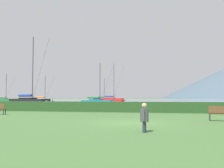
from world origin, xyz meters
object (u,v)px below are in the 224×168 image
Objects in this scene: sailboat_slip_3 at (44,100)px; sailboat_slip_6 at (30,101)px; sailboat_slip_1 at (98,102)px; park_bench_under_tree at (221,113)px; sailboat_slip_0 at (112,100)px; person_seated_viewer at (144,116)px; sailboat_slip_7 at (103,100)px; sailboat_slip_4 at (5,100)px.

sailboat_slip_6 reaches higher than sailboat_slip_3.
sailboat_slip_1 is 35.49m from park_bench_under_tree.
sailboat_slip_0 reaches higher than park_bench_under_tree.
sailboat_slip_6 reaches higher than park_bench_under_tree.
sailboat_slip_1 is at bearing 109.65° from person_seated_viewer.
sailboat_slip_0 is 1.58× the size of sailboat_slip_1.
sailboat_slip_0 is at bearing -50.87° from sailboat_slip_7.
sailboat_slip_1 is 0.62× the size of sailboat_slip_6.
sailboat_slip_4 is 7.11× the size of person_seated_viewer.
sailboat_slip_6 reaches higher than sailboat_slip_7.
sailboat_slip_6 reaches higher than sailboat_slip_0.
sailboat_slip_6 is at bearing -69.67° from sailboat_slip_3.
sailboat_slip_7 is 5.51× the size of park_bench_under_tree.
sailboat_slip_4 is 1.03× the size of sailboat_slip_7.
sailboat_slip_7 is at bearing 112.05° from sailboat_slip_1.
park_bench_under_tree is (22.09, -67.97, -0.21)m from sailboat_slip_0.
sailboat_slip_4 is at bearing -151.08° from sailboat_slip_0.
park_bench_under_tree is at bearing -44.92° from sailboat_slip_4.
sailboat_slip_4 is (-31.54, -12.56, -0.10)m from sailboat_slip_0.
sailboat_slip_4 is 5.68× the size of park_bench_under_tree.
sailboat_slip_4 reaches higher than sailboat_slip_3.
sailboat_slip_6 is at bearing 142.70° from park_bench_under_tree.
park_bench_under_tree is at bearing 58.27° from person_seated_viewer.
sailboat_slip_0 is 33.95m from sailboat_slip_4.
sailboat_slip_7 is at bearing 43.02° from sailboat_slip_3.
sailboat_slip_1 is (5.30, -36.70, -0.16)m from sailboat_slip_0.
park_bench_under_tree is (53.62, -55.41, -0.11)m from sailboat_slip_4.
sailboat_slip_1 is 12.81m from sailboat_slip_6.
sailboat_slip_4 is 0.68× the size of sailboat_slip_6.
sailboat_slip_0 reaches higher than sailboat_slip_7.
sailboat_slip_4 is 79.20m from person_seated_viewer.
sailboat_slip_4 is at bearing -146.60° from sailboat_slip_3.
sailboat_slip_3 is at bearing 37.36° from sailboat_slip_4.
person_seated_viewer is (17.91, -74.43, -0.05)m from sailboat_slip_0.
sailboat_slip_1 is 6.49× the size of person_seated_viewer.
park_bench_under_tree is 1.25× the size of person_seated_viewer.
sailboat_slip_0 is at bearing 104.70° from person_seated_viewer.
sailboat_slip_3 is 1.00× the size of sailboat_slip_7.
sailboat_slip_6 is 51.15m from sailboat_slip_7.
sailboat_slip_0 is 1.48× the size of sailboat_slip_3.
sailboat_slip_1 is 0.91× the size of sailboat_slip_4.
sailboat_slip_0 is 37.08m from sailboat_slip_1.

